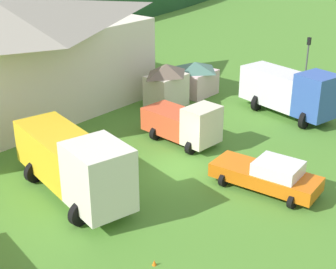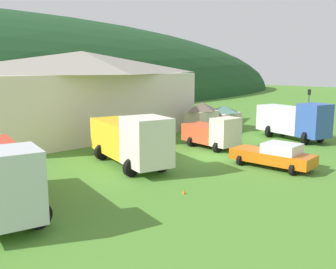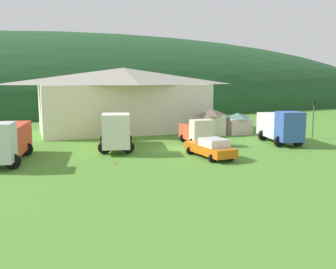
{
  "view_description": "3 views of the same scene",
  "coord_description": "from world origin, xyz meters",
  "px_view_note": "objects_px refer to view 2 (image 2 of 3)",
  "views": [
    {
      "loc": [
        -18.2,
        -14.79,
        12.32
      ],
      "look_at": [
        0.29,
        1.02,
        1.75
      ],
      "focal_mm": 53.52,
      "sensor_mm": 36.0,
      "label": 1
    },
    {
      "loc": [
        -20.06,
        -17.43,
        6.44
      ],
      "look_at": [
        -1.6,
        2.37,
        1.63
      ],
      "focal_mm": 41.15,
      "sensor_mm": 36.0,
      "label": 2
    },
    {
      "loc": [
        -12.89,
        -32.64,
        6.44
      ],
      "look_at": [
        -0.69,
        0.27,
        1.39
      ],
      "focal_mm": 41.33,
      "sensor_mm": 36.0,
      "label": 3
    }
  ],
  "objects_px": {
    "traffic_light_east": "(308,105)",
    "traffic_cone_near_pickup": "(184,194)",
    "box_truck_blue": "(295,120)",
    "play_shed_pink": "(224,118)",
    "service_pickup_orange": "(274,155)",
    "light_truck_cream": "(213,133)",
    "depot_building": "(83,93)",
    "heavy_rig_striped": "(131,139)",
    "play_shed_cream": "(202,118)"
  },
  "relations": [
    {
      "from": "play_shed_cream",
      "to": "light_truck_cream",
      "type": "height_order",
      "value": "play_shed_cream"
    },
    {
      "from": "play_shed_cream",
      "to": "play_shed_pink",
      "type": "bearing_deg",
      "value": 1.19
    },
    {
      "from": "depot_building",
      "to": "traffic_light_east",
      "type": "relative_size",
      "value": 5.09
    },
    {
      "from": "heavy_rig_striped",
      "to": "service_pickup_orange",
      "type": "distance_m",
      "value": 9.29
    },
    {
      "from": "play_shed_pink",
      "to": "box_truck_blue",
      "type": "height_order",
      "value": "box_truck_blue"
    },
    {
      "from": "heavy_rig_striped",
      "to": "traffic_cone_near_pickup",
      "type": "xyz_separation_m",
      "value": [
        -1.48,
        -6.31,
        -1.81
      ]
    },
    {
      "from": "heavy_rig_striped",
      "to": "light_truck_cream",
      "type": "bearing_deg",
      "value": 102.56
    },
    {
      "from": "play_shed_pink",
      "to": "light_truck_cream",
      "type": "relative_size",
      "value": 0.61
    },
    {
      "from": "box_truck_blue",
      "to": "play_shed_pink",
      "type": "bearing_deg",
      "value": -163.89
    },
    {
      "from": "heavy_rig_striped",
      "to": "service_pickup_orange",
      "type": "xyz_separation_m",
      "value": [
        6.44,
        -6.63,
        -0.98
      ]
    },
    {
      "from": "depot_building",
      "to": "traffic_light_east",
      "type": "distance_m",
      "value": 22.17
    },
    {
      "from": "play_shed_cream",
      "to": "play_shed_pink",
      "type": "xyz_separation_m",
      "value": [
        3.42,
        0.07,
        -0.3
      ]
    },
    {
      "from": "heavy_rig_striped",
      "to": "service_pickup_orange",
      "type": "bearing_deg",
      "value": 56.72
    },
    {
      "from": "play_shed_pink",
      "to": "heavy_rig_striped",
      "type": "relative_size",
      "value": 0.35
    },
    {
      "from": "play_shed_pink",
      "to": "traffic_light_east",
      "type": "relative_size",
      "value": 0.7
    },
    {
      "from": "heavy_rig_striped",
      "to": "play_shed_pink",
      "type": "bearing_deg",
      "value": 120.19
    },
    {
      "from": "play_shed_pink",
      "to": "traffic_light_east",
      "type": "height_order",
      "value": "traffic_light_east"
    },
    {
      "from": "depot_building",
      "to": "heavy_rig_striped",
      "type": "relative_size",
      "value": 2.54
    },
    {
      "from": "play_shed_pink",
      "to": "depot_building",
      "type": "bearing_deg",
      "value": 149.78
    },
    {
      "from": "box_truck_blue",
      "to": "traffic_cone_near_pickup",
      "type": "bearing_deg",
      "value": -65.9
    },
    {
      "from": "depot_building",
      "to": "traffic_cone_near_pickup",
      "type": "relative_size",
      "value": 44.85
    },
    {
      "from": "play_shed_cream",
      "to": "play_shed_pink",
      "type": "height_order",
      "value": "play_shed_cream"
    },
    {
      "from": "box_truck_blue",
      "to": "traffic_light_east",
      "type": "relative_size",
      "value": 1.69
    },
    {
      "from": "light_truck_cream",
      "to": "box_truck_blue",
      "type": "relative_size",
      "value": 0.69
    },
    {
      "from": "light_truck_cream",
      "to": "traffic_light_east",
      "type": "height_order",
      "value": "traffic_light_east"
    },
    {
      "from": "heavy_rig_striped",
      "to": "traffic_cone_near_pickup",
      "type": "relative_size",
      "value": 17.66
    },
    {
      "from": "play_shed_pink",
      "to": "light_truck_cream",
      "type": "distance_m",
      "value": 9.01
    },
    {
      "from": "light_truck_cream",
      "to": "service_pickup_orange",
      "type": "bearing_deg",
      "value": -11.28
    },
    {
      "from": "box_truck_blue",
      "to": "traffic_light_east",
      "type": "xyz_separation_m",
      "value": [
        5.41,
        1.55,
        0.78
      ]
    },
    {
      "from": "box_truck_blue",
      "to": "service_pickup_orange",
      "type": "relative_size",
      "value": 1.3
    },
    {
      "from": "traffic_light_east",
      "to": "service_pickup_orange",
      "type": "bearing_deg",
      "value": -159.67
    },
    {
      "from": "service_pickup_orange",
      "to": "traffic_light_east",
      "type": "relative_size",
      "value": 1.3
    },
    {
      "from": "service_pickup_orange",
      "to": "traffic_cone_near_pickup",
      "type": "relative_size",
      "value": 11.47
    },
    {
      "from": "traffic_light_east",
      "to": "traffic_cone_near_pickup",
      "type": "relative_size",
      "value": 8.8
    },
    {
      "from": "play_shed_cream",
      "to": "traffic_light_east",
      "type": "bearing_deg",
      "value": -32.29
    },
    {
      "from": "play_shed_cream",
      "to": "light_truck_cream",
      "type": "relative_size",
      "value": 0.63
    },
    {
      "from": "heavy_rig_striped",
      "to": "light_truck_cream",
      "type": "distance_m",
      "value": 8.24
    },
    {
      "from": "light_truck_cream",
      "to": "service_pickup_orange",
      "type": "relative_size",
      "value": 0.89
    },
    {
      "from": "depot_building",
      "to": "heavy_rig_striped",
      "type": "bearing_deg",
      "value": -107.31
    },
    {
      "from": "depot_building",
      "to": "play_shed_pink",
      "type": "relative_size",
      "value": 7.23
    },
    {
      "from": "play_shed_cream",
      "to": "service_pickup_orange",
      "type": "distance_m",
      "value": 12.97
    },
    {
      "from": "depot_building",
      "to": "play_shed_pink",
      "type": "xyz_separation_m",
      "value": [
        11.98,
        -6.98,
        -2.74
      ]
    },
    {
      "from": "heavy_rig_striped",
      "to": "traffic_light_east",
      "type": "xyz_separation_m",
      "value": [
        21.65,
        -0.99,
        0.75
      ]
    },
    {
      "from": "play_shed_cream",
      "to": "depot_building",
      "type": "bearing_deg",
      "value": 140.53
    },
    {
      "from": "play_shed_cream",
      "to": "heavy_rig_striped",
      "type": "bearing_deg",
      "value": -158.18
    },
    {
      "from": "traffic_cone_near_pickup",
      "to": "heavy_rig_striped",
      "type": "bearing_deg",
      "value": 76.82
    },
    {
      "from": "light_truck_cream",
      "to": "box_truck_blue",
      "type": "height_order",
      "value": "box_truck_blue"
    },
    {
      "from": "play_shed_pink",
      "to": "traffic_cone_near_pickup",
      "type": "height_order",
      "value": "play_shed_pink"
    },
    {
      "from": "play_shed_cream",
      "to": "heavy_rig_striped",
      "type": "xyz_separation_m",
      "value": [
        -12.29,
        -4.92,
        0.22
      ]
    },
    {
      "from": "depot_building",
      "to": "traffic_light_east",
      "type": "bearing_deg",
      "value": -35.88
    }
  ]
}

